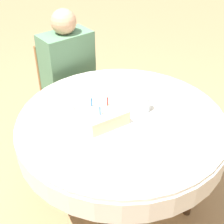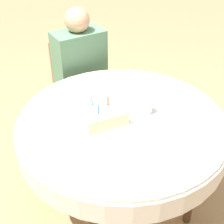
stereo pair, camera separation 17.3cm
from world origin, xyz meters
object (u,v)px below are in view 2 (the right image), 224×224
Objects in this scene: chair at (78,88)px; birthday_cake at (101,113)px; person at (81,68)px; drinking_glass at (146,105)px.

birthday_cake is (-0.15, -0.83, 0.32)m from chair.
birthday_cake is (-0.16, -0.75, 0.10)m from person.
chair is at bearing 79.47° from birthday_cake.
person is 0.77m from birthday_cake.
person is (0.01, -0.08, 0.22)m from chair.
person is 0.81m from drinking_glass.
drinking_glass is at bearing -88.88° from chair.
birthday_cake reaches higher than drinking_glass.
person reaches higher than birthday_cake.
birthday_cake is 0.27m from drinking_glass.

